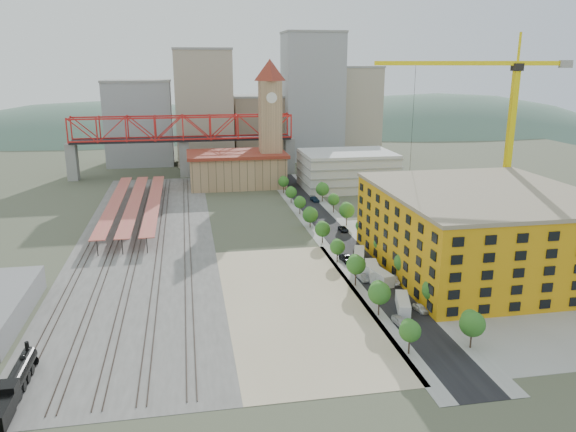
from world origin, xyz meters
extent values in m
plane|color=#474C38|center=(0.00, 0.00, 0.00)|extent=(400.00, 400.00, 0.00)
cube|color=#605E59|center=(-36.00, 17.50, 0.03)|extent=(36.00, 165.00, 0.06)
cube|color=tan|center=(-4.00, -31.50, 0.03)|extent=(28.00, 67.00, 0.06)
cube|color=black|center=(16.00, 15.00, 0.03)|extent=(12.00, 170.00, 0.06)
cube|color=gray|center=(10.50, 15.00, 0.02)|extent=(3.00, 170.00, 0.04)
cube|color=gray|center=(21.50, 15.00, 0.02)|extent=(3.00, 170.00, 0.04)
cube|color=gray|center=(45.00, -20.00, 0.03)|extent=(50.00, 90.00, 0.06)
cube|color=#382B23|center=(-50.72, 17.50, 0.15)|extent=(0.12, 160.00, 0.18)
cube|color=#382B23|center=(-49.28, 17.50, 0.15)|extent=(0.12, 160.00, 0.18)
cube|color=#382B23|center=(-44.72, 17.50, 0.15)|extent=(0.12, 160.00, 0.18)
cube|color=#382B23|center=(-43.28, 17.50, 0.15)|extent=(0.12, 160.00, 0.18)
cube|color=#382B23|center=(-38.72, 17.50, 0.15)|extent=(0.12, 160.00, 0.18)
cube|color=#382B23|center=(-37.28, 17.50, 0.15)|extent=(0.12, 160.00, 0.18)
cube|color=#382B23|center=(-32.72, 17.50, 0.15)|extent=(0.12, 160.00, 0.18)
cube|color=#382B23|center=(-31.28, 17.50, 0.15)|extent=(0.12, 160.00, 0.18)
cube|color=#382B23|center=(-25.72, 17.50, 0.15)|extent=(0.12, 160.00, 0.18)
cube|color=#382B23|center=(-24.28, 17.50, 0.15)|extent=(0.12, 160.00, 0.18)
cube|color=#B45F45|center=(-47.00, 45.00, 4.00)|extent=(4.00, 80.00, 0.25)
cylinder|color=black|center=(-47.00, 45.00, 2.00)|extent=(0.24, 0.24, 4.00)
cube|color=#B45F45|center=(-41.00, 45.00, 4.00)|extent=(4.00, 80.00, 0.25)
cylinder|color=black|center=(-41.00, 45.00, 2.00)|extent=(0.24, 0.24, 4.00)
cube|color=#B45F45|center=(-35.00, 45.00, 4.00)|extent=(4.00, 80.00, 0.25)
cylinder|color=black|center=(-35.00, 45.00, 2.00)|extent=(0.24, 0.24, 4.00)
cube|color=tan|center=(-5.00, 82.00, 6.00)|extent=(36.00, 22.00, 12.00)
cube|color=maroon|center=(-5.00, 82.00, 12.50)|extent=(38.00, 24.00, 1.20)
cube|color=tan|center=(8.00, 80.00, 20.00)|extent=(8.00, 8.00, 40.00)
pyramid|color=maroon|center=(8.00, 80.00, 48.00)|extent=(12.00, 12.00, 8.00)
cylinder|color=white|center=(8.00, 75.90, 34.00)|extent=(4.00, 0.30, 4.00)
cube|color=silver|center=(36.00, 70.00, 7.00)|extent=(34.00, 26.00, 14.00)
cube|color=gray|center=(-70.00, 105.00, 7.50)|extent=(4.00, 6.00, 15.00)
cube|color=gray|center=(20.00, 105.00, 7.50)|extent=(4.00, 6.00, 15.00)
cube|color=gray|center=(-25.00, 105.00, 7.50)|extent=(4.00, 6.00, 15.00)
cube|color=black|center=(-25.00, 105.00, 15.50)|extent=(90.00, 9.00, 1.00)
cube|color=orange|center=(42.00, -20.00, 9.00)|extent=(44.00, 50.00, 18.00)
cube|color=gray|center=(42.00, -20.00, 18.40)|extent=(44.60, 50.60, 0.80)
cube|color=#9EA0A3|center=(-45.00, 140.00, 19.00)|extent=(30.00, 25.00, 38.00)
cube|color=#B2A58C|center=(-15.00, 135.00, 26.00)|extent=(26.00, 22.00, 52.00)
cube|color=gray|center=(12.00, 150.00, 15.00)|extent=(24.00, 24.00, 30.00)
cube|color=#9EA0A3|center=(38.00, 140.00, 30.00)|extent=(28.00, 22.00, 60.00)
cube|color=#B2A58C|center=(62.00, 145.00, 22.00)|extent=(22.00, 20.00, 44.00)
cube|color=brown|center=(-2.00, 160.00, 13.00)|extent=(20.00, 20.00, 26.00)
ellipsoid|color=#4C6B59|center=(-80.00, 260.00, -68.00)|extent=(396.00, 216.00, 180.00)
ellipsoid|color=#4C6B59|center=(40.00, 260.00, -92.00)|extent=(484.00, 264.00, 220.00)
ellipsoid|color=#4C6B59|center=(160.00, 260.00, -70.00)|extent=(418.00, 228.00, 190.00)
cylinder|color=black|center=(-50.00, -53.32, 2.24)|extent=(2.33, 11.20, 2.33)
cube|color=black|center=(-50.00, -59.39, 2.43)|extent=(2.61, 2.80, 2.99)
cylinder|color=black|center=(-50.00, -48.65, 3.92)|extent=(0.65, 0.65, 1.49)
sphere|color=black|center=(-50.00, -51.45, 3.45)|extent=(0.93, 0.93, 0.93)
cone|color=black|center=(-50.00, -46.97, 0.84)|extent=(2.43, 1.49, 2.43)
cube|color=yellow|center=(63.21, 6.56, 22.22)|extent=(1.58, 1.58, 44.43)
cube|color=black|center=(63.21, 6.56, 45.42)|extent=(2.47, 2.47, 1.97)
cube|color=yellow|center=(45.75, 13.43, 46.41)|extent=(35.36, 14.83, 1.18)
cube|color=yellow|center=(68.72, 4.40, 46.41)|extent=(11.46, 5.44, 1.18)
cube|color=gray|center=(74.24, 2.23, 46.21)|extent=(3.66, 3.38, 1.97)
cube|color=yellow|center=(63.21, 6.56, 50.36)|extent=(0.49, 0.49, 7.90)
cube|color=silver|center=(16.00, -38.41, 1.19)|extent=(4.65, 9.00, 2.38)
cube|color=silver|center=(16.00, -23.17, 1.39)|extent=(4.63, 10.47, 2.78)
cube|color=silver|center=(16.00, -20.37, 1.31)|extent=(4.29, 9.87, 2.62)
cube|color=silver|center=(16.00, -9.94, 1.25)|extent=(5.15, 9.45, 2.51)
imported|color=beige|center=(13.00, -44.68, 0.75)|extent=(2.30, 4.57, 1.49)
imported|color=gray|center=(13.00, -22.52, 0.68)|extent=(1.84, 4.27, 1.37)
imported|color=black|center=(13.00, -10.25, 0.79)|extent=(3.19, 5.93, 1.58)
imported|color=navy|center=(13.00, 17.74, 0.68)|extent=(2.67, 4.94, 1.36)
imported|color=white|center=(19.00, -39.98, 0.67)|extent=(2.22, 4.15, 1.34)
imported|color=#A6A5AA|center=(19.00, -25.43, 0.78)|extent=(1.96, 4.83, 1.56)
imported|color=black|center=(19.00, 14.59, 0.66)|extent=(2.32, 4.79, 1.31)
imported|color=#1A304B|center=(19.00, 50.96, 0.78)|extent=(2.70, 5.58, 1.56)
camera|label=1|loc=(-24.17, -133.50, 46.55)|focal=35.00mm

